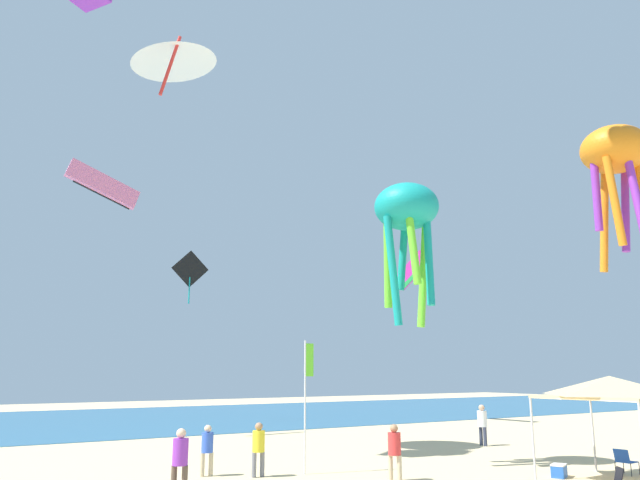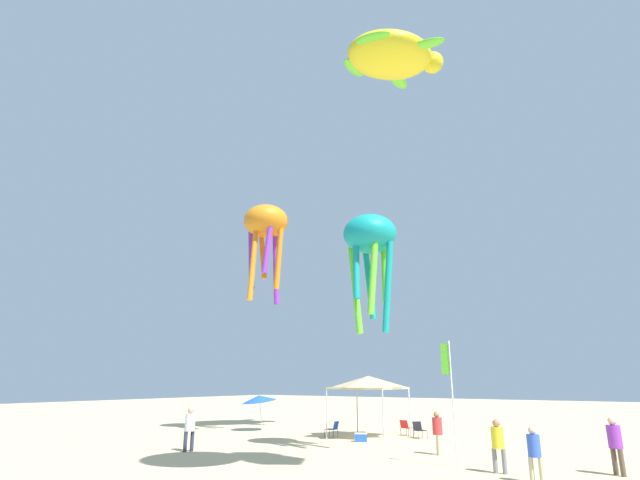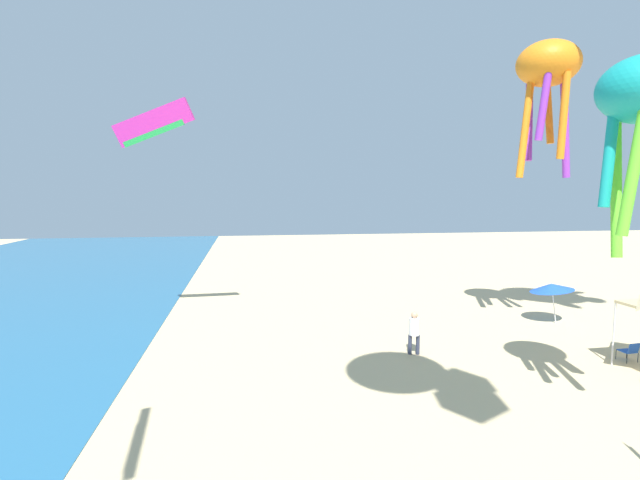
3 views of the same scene
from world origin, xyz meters
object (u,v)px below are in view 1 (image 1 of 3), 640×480
object	(u,v)px
canopy_tent	(610,388)
person_beachcomber	(482,422)
person_watching_sky	(394,447)
person_by_tent	(259,445)
kite_delta_white	(173,56)
kite_diamond_black	(190,271)
cooler_box	(559,471)
kite_parafoil_pink	(103,185)
kite_octopus_orange	(615,157)
person_near_umbrella	(207,446)
person_kite_handler	(180,456)
folding_chair_left_of_tent	(625,460)
kite_parafoil_magenta	(411,271)
kite_octopus_teal	(407,214)
banner_flag	(306,393)

from	to	relation	value
canopy_tent	person_beachcomber	distance (m)	9.93
person_beachcomber	person_watching_sky	world-z (taller)	person_beachcomber
canopy_tent	person_by_tent	world-z (taller)	canopy_tent
kite_delta_white	kite_diamond_black	distance (m)	18.56
kite_delta_white	kite_diamond_black	xyz separation A→B (m)	(7.08, 15.66, -7.02)
cooler_box	kite_diamond_black	bearing A→B (deg)	94.98
kite_parafoil_pink	kite_delta_white	bearing A→B (deg)	-83.49
kite_delta_white	kite_octopus_orange	size ratio (longest dim) A/B	0.83
person_beachcomber	person_near_umbrella	distance (m)	13.76
kite_diamond_black	person_kite_handler	bearing A→B (deg)	-103.63
canopy_tent	cooler_box	distance (m)	3.16
person_near_umbrella	kite_delta_white	bearing A→B (deg)	-84.39
folding_chair_left_of_tent	person_near_umbrella	world-z (taller)	person_near_umbrella
canopy_tent	person_kite_handler	world-z (taller)	canopy_tent
kite_diamond_black	kite_parafoil_magenta	bearing A→B (deg)	-28.72
person_near_umbrella	kite_delta_white	size ratio (longest dim) A/B	0.32
person_by_tent	kite_parafoil_pink	size ratio (longest dim) A/B	0.42
folding_chair_left_of_tent	kite_parafoil_pink	bearing A→B (deg)	27.74
person_watching_sky	kite_parafoil_magenta	world-z (taller)	kite_parafoil_magenta
person_near_umbrella	kite_delta_white	distance (m)	17.07
person_watching_sky	kite_parafoil_magenta	xyz separation A→B (m)	(14.90, 16.08, 8.96)
cooler_box	kite_delta_white	size ratio (longest dim) A/B	0.15
person_beachcomber	person_by_tent	world-z (taller)	person_beachcomber
cooler_box	kite_parafoil_magenta	xyz separation A→B (m)	(10.04, 18.31, 9.74)
kite_octopus_teal	kite_diamond_black	world-z (taller)	kite_diamond_black
kite_parafoil_magenta	person_near_umbrella	bearing A→B (deg)	134.04
person_near_umbrella	kite_parafoil_pink	xyz separation A→B (m)	(-0.97, 13.14, 12.04)
kite_octopus_teal	kite_delta_white	distance (m)	13.09
kite_octopus_teal	kite_diamond_black	bearing A→B (deg)	24.99
person_kite_handler	kite_octopus_orange	size ratio (longest dim) A/B	0.29
canopy_tent	kite_delta_white	world-z (taller)	kite_delta_white
canopy_tent	person_watching_sky	size ratio (longest dim) A/B	2.17
kite_octopus_orange	kite_parafoil_pink	distance (m)	24.87
person_kite_handler	person_near_umbrella	distance (m)	3.36
folding_chair_left_of_tent	kite_octopus_teal	distance (m)	10.92
folding_chair_left_of_tent	kite_octopus_teal	xyz separation A→B (m)	(-4.97, 4.62, 8.56)
folding_chair_left_of_tent	kite_delta_white	world-z (taller)	kite_delta_white
person_kite_handler	kite_diamond_black	bearing A→B (deg)	-64.19
folding_chair_left_of_tent	cooler_box	distance (m)	2.38
person_kite_handler	kite_parafoil_magenta	bearing A→B (deg)	-98.75
person_beachcomber	kite_parafoil_pink	bearing A→B (deg)	63.16
person_kite_handler	kite_parafoil_pink	bearing A→B (deg)	-47.03
kite_octopus_teal	canopy_tent	bearing A→B (deg)	-123.49
canopy_tent	kite_octopus_orange	size ratio (longest dim) A/B	0.60
canopy_tent	person_beachcomber	size ratio (longest dim) A/B	2.03
canopy_tent	folding_chair_left_of_tent	bearing A→B (deg)	26.24
kite_parafoil_magenta	kite_delta_white	world-z (taller)	kite_delta_white
cooler_box	person_near_umbrella	world-z (taller)	person_near_umbrella
banner_flag	kite_parafoil_pink	size ratio (longest dim) A/B	1.08
cooler_box	kite_octopus_orange	distance (m)	13.30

